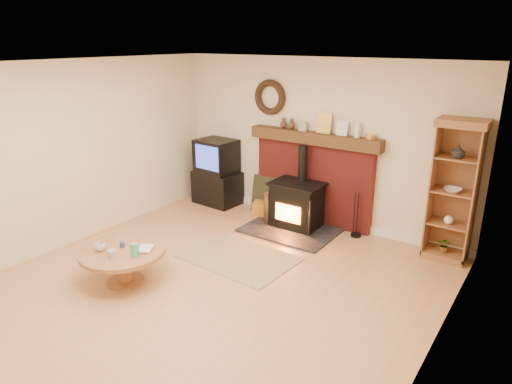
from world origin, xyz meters
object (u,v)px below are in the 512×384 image
Objects in this scene: tv_unit at (217,173)px; curio_cabinet at (454,191)px; coffee_table at (123,256)px; wood_stove at (296,206)px.

curio_cabinet is at bearing 1.25° from tv_unit.
curio_cabinet is 1.84× the size of coffee_table.
coffee_table is at bearing -73.09° from tv_unit.
tv_unit is at bearing -178.75° from curio_cabinet.
wood_stove is at bearing -172.77° from curio_cabinet.
coffee_table is at bearing -107.97° from wood_stove.
tv_unit is (-1.74, 0.19, 0.20)m from wood_stove.
wood_stove is 0.73× the size of curio_cabinet.
wood_stove is 1.77m from tv_unit.
curio_cabinet reaches higher than wood_stove.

